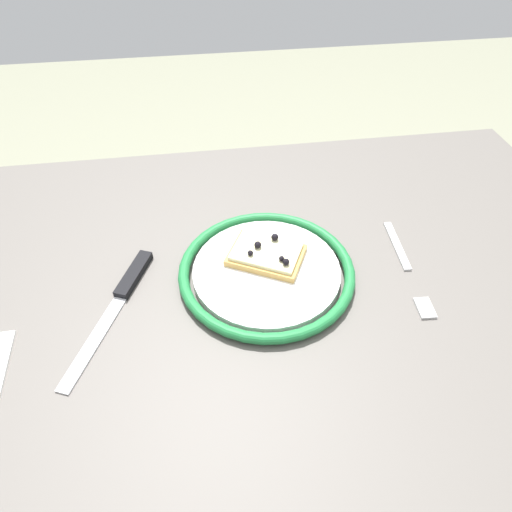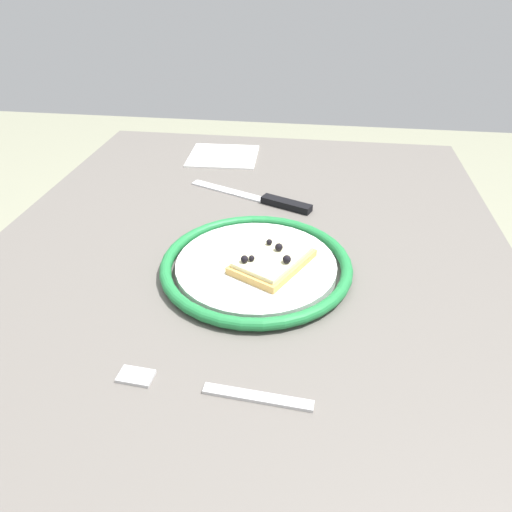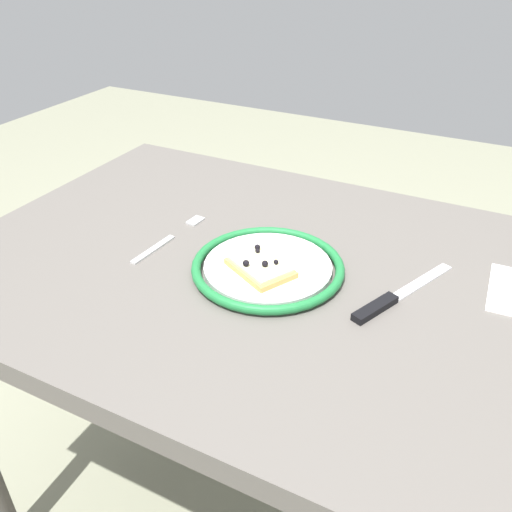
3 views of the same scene
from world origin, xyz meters
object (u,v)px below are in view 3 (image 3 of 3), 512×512
fork (170,238)px  dining_table (266,301)px  plate (268,267)px  pizza_slice_near (260,266)px  knife (388,301)px

fork → dining_table: bearing=1.7°
dining_table → fork: fork is taller
dining_table → fork: bearing=-178.3°
plate → pizza_slice_near: pizza_slice_near is taller
pizza_slice_near → knife: 0.21m
plate → knife: size_ratio=1.14×
dining_table → knife: knife is taller
knife → dining_table: bearing=175.7°
knife → fork: size_ratio=1.13×
pizza_slice_near → fork: pizza_slice_near is taller
knife → fork: knife is taller
plate → fork: (-0.21, 0.02, -0.01)m
fork → knife: bearing=-1.5°
dining_table → knife: size_ratio=4.86×
dining_table → fork: 0.22m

